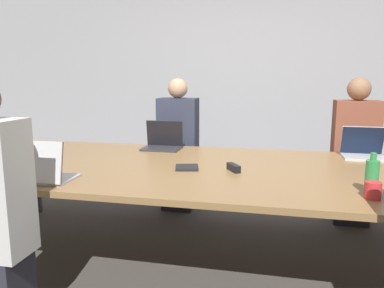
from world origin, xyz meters
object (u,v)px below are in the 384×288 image
object	(u,v)px
laptop_near_left	(45,170)
laptop_far_right	(363,149)
laptop_far_midleft	(163,141)
stapler	(234,168)
cup_near_right	(373,190)
person_far_right	(354,154)
bottle_near_right	(372,177)
person_far_midleft	(178,147)

from	to	relation	value
laptop_near_left	laptop_far_right	distance (m)	2.47
laptop_far_midleft	stapler	distance (m)	1.03
laptop_near_left	laptop_far_right	xyz separation A→B (m)	(2.14, 1.24, -0.00)
laptop_near_left	cup_near_right	xyz separation A→B (m)	(1.95, 0.10, -0.03)
person_far_right	laptop_far_right	bearing A→B (deg)	-92.35
laptop_far_right	bottle_near_right	distance (m)	1.09
laptop_near_left	bottle_near_right	xyz separation A→B (m)	(1.96, 0.17, 0.03)
laptop_near_left	person_far_midleft	bearing A→B (deg)	-104.81
cup_near_right	bottle_near_right	bearing A→B (deg)	84.24
bottle_near_right	laptop_far_right	bearing A→B (deg)	80.37
laptop_far_right	bottle_near_right	size ratio (longest dim) A/B	1.38
cup_near_right	laptop_far_midleft	bearing A→B (deg)	143.00
cup_near_right	bottle_near_right	distance (m)	0.10
laptop_far_right	laptop_far_midleft	bearing A→B (deg)	179.39
laptop_far_right	person_far_right	world-z (taller)	person_far_right
person_far_midleft	person_far_right	xyz separation A→B (m)	(1.71, -0.03, 0.01)
person_far_midleft	laptop_far_right	bearing A→B (deg)	-14.10
laptop_near_left	laptop_far_right	world-z (taller)	laptop_near_left
laptop_near_left	stapler	size ratio (longest dim) A/B	2.11
person_far_midleft	stapler	world-z (taller)	person_far_midleft
laptop_near_left	stapler	xyz separation A→B (m)	(1.14, 0.55, -0.05)
laptop_far_midleft	person_far_midleft	distance (m)	0.43
laptop_near_left	cup_near_right	world-z (taller)	laptop_near_left
person_far_right	cup_near_right	bearing A→B (deg)	-97.57
laptop_far_midleft	stapler	world-z (taller)	laptop_far_midleft
person_far_midleft	bottle_near_right	distance (m)	2.14
laptop_far_right	person_far_midleft	bearing A→B (deg)	165.90
laptop_far_right	cup_near_right	distance (m)	1.16
laptop_near_left	person_far_right	size ratio (longest dim) A/B	0.23
laptop_near_left	cup_near_right	size ratio (longest dim) A/B	3.38
bottle_near_right	stapler	distance (m)	0.91
laptop_far_right	laptop_near_left	bearing A→B (deg)	-149.82
stapler	laptop_near_left	bearing A→B (deg)	174.96
laptop_near_left	laptop_far_right	size ratio (longest dim) A/B	0.95
bottle_near_right	person_far_right	bearing A→B (deg)	82.34
laptop_far_right	cup_near_right	world-z (taller)	laptop_far_right
laptop_far_right	stapler	size ratio (longest dim) A/B	2.21
person_far_midleft	stapler	size ratio (longest dim) A/B	9.09
cup_near_right	stapler	xyz separation A→B (m)	(-0.81, 0.45, -0.02)
person_far_right	cup_near_right	size ratio (longest dim) A/B	14.66
cup_near_right	laptop_far_right	bearing A→B (deg)	80.63
laptop_far_right	bottle_near_right	world-z (taller)	laptop_far_right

